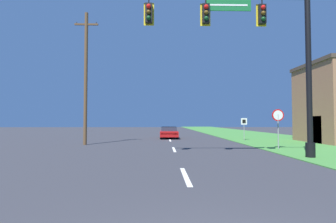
{
  "coord_description": "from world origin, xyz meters",
  "views": [
    {
      "loc": [
        -0.76,
        -2.46,
        1.76
      ],
      "look_at": [
        0.0,
        30.53,
        3.02
      ],
      "focal_mm": 28.0,
      "sensor_mm": 36.0,
      "label": 1
    }
  ],
  "objects_px": {
    "signal_mast": "(262,46)",
    "route_sign_post": "(244,124)",
    "car_ahead": "(169,132)",
    "utility_pole_near": "(86,76)",
    "stop_sign": "(278,120)"
  },
  "relations": [
    {
      "from": "car_ahead",
      "to": "stop_sign",
      "type": "relative_size",
      "value": 1.88
    },
    {
      "from": "car_ahead",
      "to": "stop_sign",
      "type": "bearing_deg",
      "value": -59.42
    },
    {
      "from": "signal_mast",
      "to": "utility_pole_near",
      "type": "distance_m",
      "value": 13.0
    },
    {
      "from": "car_ahead",
      "to": "stop_sign",
      "type": "xyz_separation_m",
      "value": [
        6.65,
        -11.26,
        1.26
      ]
    },
    {
      "from": "stop_sign",
      "to": "utility_pole_near",
      "type": "xyz_separation_m",
      "value": [
        -13.2,
        3.44,
        3.35
      ]
    },
    {
      "from": "signal_mast",
      "to": "route_sign_post",
      "type": "bearing_deg",
      "value": 76.69
    },
    {
      "from": "stop_sign",
      "to": "route_sign_post",
      "type": "height_order",
      "value": "stop_sign"
    },
    {
      "from": "signal_mast",
      "to": "utility_pole_near",
      "type": "bearing_deg",
      "value": 145.12
    },
    {
      "from": "car_ahead",
      "to": "utility_pole_near",
      "type": "height_order",
      "value": "utility_pole_near"
    },
    {
      "from": "stop_sign",
      "to": "car_ahead",
      "type": "bearing_deg",
      "value": 120.58
    },
    {
      "from": "car_ahead",
      "to": "utility_pole_near",
      "type": "bearing_deg",
      "value": -129.93
    },
    {
      "from": "signal_mast",
      "to": "utility_pole_near",
      "type": "relative_size",
      "value": 0.89
    },
    {
      "from": "signal_mast",
      "to": "car_ahead",
      "type": "bearing_deg",
      "value": 105.13
    },
    {
      "from": "stop_sign",
      "to": "route_sign_post",
      "type": "relative_size",
      "value": 1.23
    },
    {
      "from": "utility_pole_near",
      "to": "stop_sign",
      "type": "bearing_deg",
      "value": -14.63
    }
  ]
}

